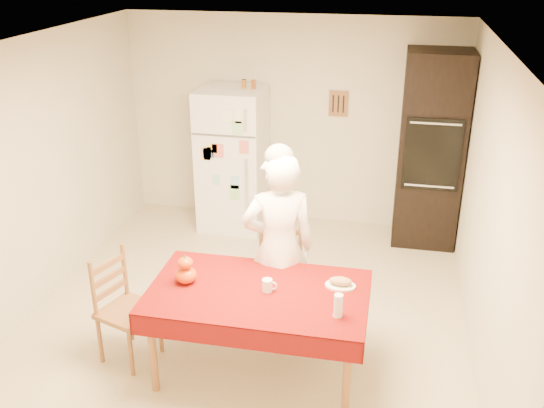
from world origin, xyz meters
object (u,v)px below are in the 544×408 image
(refrigerator, at_px, (232,159))
(oven_cabinet, at_px, (431,150))
(chair_far, at_px, (283,272))
(wine_glass, at_px, (338,305))
(bread_plate, at_px, (340,286))
(chair_left, at_px, (121,303))
(pumpkin_lower, at_px, (186,275))
(coffee_mug, at_px, (267,285))
(dining_table, at_px, (258,298))
(seated_woman, at_px, (279,249))

(refrigerator, relative_size, oven_cabinet, 0.77)
(oven_cabinet, distance_m, chair_far, 2.43)
(wine_glass, relative_size, bread_plate, 0.73)
(wine_glass, bearing_deg, chair_left, 173.55)
(oven_cabinet, distance_m, pumpkin_lower, 3.35)
(chair_left, bearing_deg, chair_far, -38.33)
(coffee_mug, bearing_deg, bread_plate, 17.73)
(oven_cabinet, bearing_deg, refrigerator, -178.82)
(chair_left, bearing_deg, refrigerator, 13.95)
(chair_left, bearing_deg, coffee_mug, -69.87)
(pumpkin_lower, bearing_deg, dining_table, -0.98)
(oven_cabinet, xyz_separation_m, pumpkin_lower, (-1.94, -2.72, -0.27))
(chair_far, distance_m, seated_woman, 0.43)
(oven_cabinet, height_order, chair_left, oven_cabinet)
(dining_table, height_order, pumpkin_lower, pumpkin_lower)
(dining_table, bearing_deg, coffee_mug, 9.58)
(oven_cabinet, relative_size, coffee_mug, 22.00)
(seated_woman, bearing_deg, oven_cabinet, -138.77)
(chair_far, bearing_deg, dining_table, -113.64)
(dining_table, height_order, chair_left, chair_left)
(chair_left, height_order, seated_woman, seated_woman)
(refrigerator, bearing_deg, chair_far, -63.10)
(wine_glass, bearing_deg, pumpkin_lower, 169.44)
(chair_left, bearing_deg, oven_cabinet, -23.62)
(dining_table, bearing_deg, bread_plate, 16.82)
(coffee_mug, height_order, pumpkin_lower, pumpkin_lower)
(chair_left, relative_size, wine_glass, 5.40)
(seated_woman, distance_m, bread_plate, 0.66)
(oven_cabinet, height_order, chair_far, oven_cabinet)
(seated_woman, xyz_separation_m, wine_glass, (0.58, -0.74, -0.01))
(chair_far, bearing_deg, pumpkin_lower, -149.94)
(refrigerator, bearing_deg, pumpkin_lower, -82.78)
(bread_plate, bearing_deg, pumpkin_lower, -171.62)
(dining_table, xyz_separation_m, seated_woman, (0.06, 0.53, 0.17))
(pumpkin_lower, relative_size, wine_glass, 0.97)
(pumpkin_lower, xyz_separation_m, wine_glass, (1.22, -0.23, 0.02))
(oven_cabinet, height_order, bread_plate, oven_cabinet)
(refrigerator, xyz_separation_m, wine_glass, (1.56, -2.90, -0.00))
(refrigerator, bearing_deg, coffee_mug, -69.59)
(bread_plate, bearing_deg, refrigerator, 121.69)
(dining_table, distance_m, seated_woman, 0.56)
(pumpkin_lower, bearing_deg, chair_left, -177.46)
(chair_left, bearing_deg, bread_plate, -64.63)
(chair_left, bearing_deg, dining_table, -70.39)
(chair_left, bearing_deg, pumpkin_lower, -68.61)
(chair_left, xyz_separation_m, pumpkin_lower, (0.57, 0.03, 0.32))
(chair_far, xyz_separation_m, wine_glass, (0.59, -0.98, 0.34))
(wine_glass, bearing_deg, bread_plate, 93.16)
(coffee_mug, bearing_deg, dining_table, -170.42)
(chair_left, relative_size, coffee_mug, 9.50)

